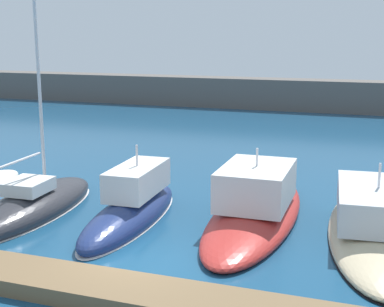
{
  "coord_description": "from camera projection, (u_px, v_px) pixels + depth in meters",
  "views": [
    {
      "loc": [
        6.36,
        -13.46,
        6.61
      ],
      "look_at": [
        -0.42,
        5.83,
        2.12
      ],
      "focal_mm": 51.09,
      "sensor_mm": 36.0,
      "label": 1
    }
  ],
  "objects": [
    {
      "name": "motorboat_sand_sixth",
      "position": [
        376.0,
        224.0,
        18.15
      ],
      "size": [
        3.97,
        10.15,
        2.81
      ],
      "rotation": [
        0.0,
        0.0,
        1.66
      ],
      "color": "beige",
      "rests_on": "ground_plane"
    },
    {
      "name": "motorboat_navy_fourth",
      "position": [
        132.0,
        208.0,
        19.72
      ],
      "size": [
        2.25,
        7.47,
        3.09
      ],
      "rotation": [
        0.0,
        0.0,
        1.61
      ],
      "color": "navy",
      "rests_on": "ground_plane"
    },
    {
      "name": "sailboat_charcoal_third",
      "position": [
        34.0,
        204.0,
        20.57
      ],
      "size": [
        2.8,
        7.62,
        16.54
      ],
      "rotation": [
        0.0,
        0.0,
        1.61
      ],
      "color": "#2D2D33",
      "rests_on": "ground_plane"
    },
    {
      "name": "dock_pier",
      "position": [
        105.0,
        290.0,
        13.93
      ],
      "size": [
        32.93,
        1.68,
        0.45
      ],
      "primitive_type": "cube",
      "color": "brown",
      "rests_on": "ground_plane"
    },
    {
      "name": "breakwater_seawall",
      "position": [
        307.0,
        95.0,
        48.06
      ],
      "size": [
        108.0,
        2.94,
        2.69
      ],
      "primitive_type": "cube",
      "color": "#5B5651",
      "rests_on": "ground_plane"
    },
    {
      "name": "motorboat_red_fifth",
      "position": [
        256.0,
        206.0,
        19.72
      ],
      "size": [
        3.03,
        10.03,
        3.03
      ],
      "rotation": [
        0.0,
        0.0,
        1.59
      ],
      "color": "#B72D28",
      "rests_on": "ground_plane"
    },
    {
      "name": "ground_plane",
      "position": [
        139.0,
        266.0,
        15.88
      ],
      "size": [
        120.0,
        120.0,
        0.0
      ],
      "primitive_type": "plane",
      "color": "navy"
    }
  ]
}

